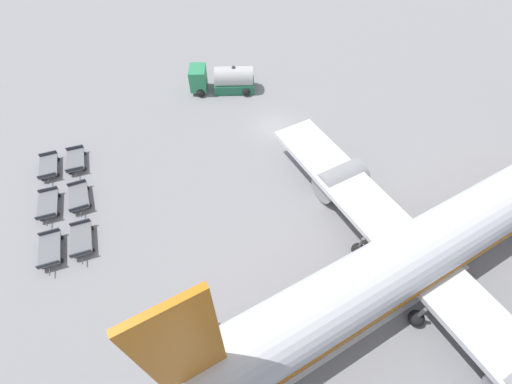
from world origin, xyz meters
TOP-DOWN VIEW (x-y plane):
  - ground_plane at (0.00, 0.00)m, footprint 500.00×500.00m
  - airplane at (18.63, -0.50)m, footprint 31.38×40.38m
  - fuel_tanker_secondary at (-8.50, -0.83)m, footprint 5.87×7.42m
  - baggage_dolly_row_near_col_a at (-6.30, -20.77)m, footprint 3.81×2.20m
  - baggage_dolly_row_near_col_b at (-1.76, -21.79)m, footprint 3.80×2.27m
  - baggage_dolly_row_near_col_c at (2.78, -22.63)m, footprint 3.81×2.20m
  - baggage_dolly_row_mid_a_col_a at (-5.75, -18.50)m, footprint 3.80×2.25m
  - baggage_dolly_row_mid_a_col_b at (-1.16, -19.43)m, footprint 3.81×2.08m
  - baggage_dolly_row_mid_a_col_c at (3.17, -20.40)m, footprint 3.81×2.22m
  - stand_guidance_stripe at (20.03, -8.88)m, footprint 1.95×23.57m

SIDE VIEW (x-z plane):
  - ground_plane at x=0.00m, z-range 0.00..0.00m
  - stand_guidance_stripe at x=20.03m, z-range 0.00..0.01m
  - baggage_dolly_row_near_col_a at x=-6.30m, z-range 0.02..0.94m
  - baggage_dolly_row_near_col_b at x=-1.76m, z-range 0.02..0.94m
  - baggage_dolly_row_near_col_c at x=2.78m, z-range 0.02..0.94m
  - baggage_dolly_row_mid_a_col_a at x=-5.75m, z-range 0.02..0.94m
  - baggage_dolly_row_mid_a_col_b at x=-1.16m, z-range 0.02..0.94m
  - baggage_dolly_row_mid_a_col_c at x=3.17m, z-range 0.02..0.94m
  - fuel_tanker_secondary at x=-8.50m, z-range -0.22..2.73m
  - airplane at x=18.63m, z-range -3.73..9.51m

